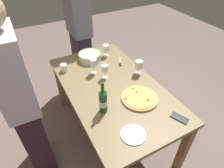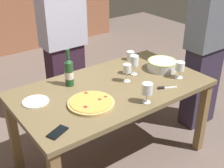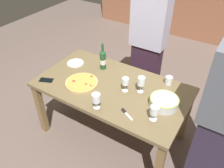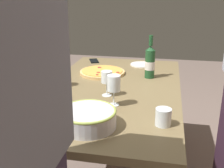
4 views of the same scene
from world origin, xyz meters
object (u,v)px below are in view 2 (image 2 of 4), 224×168
Objects in this scene: dining_table at (112,96)px; cup_amber at (130,56)px; pizza_knife at (165,88)px; wine_bottle at (69,72)px; person_host at (207,45)px; cell_phone at (58,132)px; wine_glass_by_bottle at (127,69)px; side_plate at (36,102)px; serving_bowl at (162,65)px; pizza at (91,103)px; wine_glass_near_pizza at (180,67)px; wine_glass_far_right at (134,61)px; person_guest_left at (63,43)px; wine_glass_far_left at (147,90)px.

cup_amber is at bearing 35.72° from dining_table.
dining_table is 0.44m from pizza_knife.
person_host is at bearing -12.42° from wine_bottle.
cell_phone reaches higher than dining_table.
person_host reaches higher than wine_bottle.
side_plate is at bearing 169.98° from wine_glass_by_bottle.
dining_table is 5.80× the size of serving_bowl.
serving_bowl is 1.91× the size of cell_phone.
pizza is 1.75× the size of side_plate.
pizza is 0.64m from pizza_knife.
cup_amber is 0.43× the size of side_plate.
wine_bottle reaches higher than pizza.
dining_table is at bearing 159.08° from wine_glass_near_pizza.
wine_glass_far_right is (0.56, -0.16, 0.01)m from wine_bottle.
dining_table is 8.03× the size of side_plate.
pizza_knife is (0.17, -0.29, -0.11)m from wine_glass_by_bottle.
dining_table is 0.62m from cup_amber.
pizza_knife is (-0.24, -0.07, -0.10)m from wine_glass_near_pizza.
side_plate is 1.03m from pizza_knife.
wine_glass_by_bottle is at bearing 178.96° from serving_bowl.
wine_glass_far_right reaches higher than pizza_knife.
wine_bottle reaches higher than serving_bowl.
dining_table is 0.64m from wine_glass_near_pizza.
cup_amber is 0.76m from person_host.
pizza is 1.41m from person_host.
wine_glass_by_bottle is 0.88× the size of wine_glass_far_right.
wine_glass_near_pizza is at bearing 28.60° from person_guest_left.
wine_glass_by_bottle is 1.09× the size of cell_phone.
wine_glass_near_pizza is 0.84× the size of wine_glass_far_right.
cup_amber is 0.05× the size of person_guest_left.
wine_bottle is 1.78× the size of wine_glass_far_right.
cup_amber is 0.66m from pizza_knife.
serving_bowl is at bearing -99.52° from cell_phone.
dining_table is at bearing 0.00° from person_host.
pizza_knife is (0.94, -0.42, 0.00)m from side_plate.
wine_glass_by_bottle is 0.38m from wine_glass_far_left.
dining_table is at bearing -88.39° from cell_phone.
wine_glass_by_bottle is 0.87m from cell_phone.
person_guest_left is (-0.31, 1.12, 0.14)m from pizza_knife.
pizza_knife is at bearing -24.32° from side_plate.
serving_bowl is at bearing -6.89° from side_plate.
cup_amber is at bearing 46.46° from wine_glass_by_bottle.
person_host reaches higher than person_guest_left.
wine_glass_far_left is at bearing -164.39° from pizza_knife.
wine_glass_near_pizza is at bearing 18.59° from person_host.
wine_glass_far_left is 0.79× the size of side_plate.
pizza reaches higher than side_plate.
wine_glass_far_right reaches higher than cell_phone.
wine_glass_near_pizza is at bearing -16.83° from side_plate.
cup_amber is (0.76, 0.12, -0.08)m from wine_bottle.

